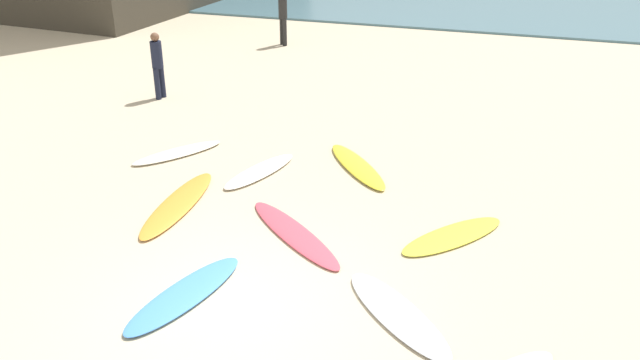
{
  "coord_description": "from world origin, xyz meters",
  "views": [
    {
      "loc": [
        3.31,
        -6.46,
        5.29
      ],
      "look_at": [
        0.04,
        3.53,
        0.3
      ],
      "focal_mm": 37.1,
      "sensor_mm": 36.0,
      "label": 1
    }
  ],
  "objects_px": {
    "surfboard_4": "(294,234)",
    "surfboard_5": "(398,314)",
    "beachgoer_mid": "(283,14)",
    "surfboard_1": "(185,294)",
    "surfboard_6": "(178,204)",
    "surfboard_8": "(357,166)",
    "surfboard_7": "(260,171)",
    "surfboard_0": "(453,236)",
    "surfboard_2": "(177,153)",
    "beachgoer_near": "(157,62)"
  },
  "relations": [
    {
      "from": "surfboard_1",
      "to": "surfboard_8",
      "type": "xyz_separation_m",
      "value": [
        1.11,
        4.83,
        0.0
      ]
    },
    {
      "from": "surfboard_2",
      "to": "surfboard_6",
      "type": "bearing_deg",
      "value": 152.72
    },
    {
      "from": "surfboard_8",
      "to": "beachgoer_near",
      "type": "xyz_separation_m",
      "value": [
        -5.84,
        2.6,
        0.87
      ]
    },
    {
      "from": "surfboard_6",
      "to": "surfboard_5",
      "type": "bearing_deg",
      "value": 152.44
    },
    {
      "from": "surfboard_2",
      "to": "surfboard_8",
      "type": "relative_size",
      "value": 0.85
    },
    {
      "from": "surfboard_7",
      "to": "surfboard_8",
      "type": "xyz_separation_m",
      "value": [
        1.71,
        0.8,
        0.0
      ]
    },
    {
      "from": "surfboard_2",
      "to": "beachgoer_mid",
      "type": "height_order",
      "value": "beachgoer_mid"
    },
    {
      "from": "surfboard_0",
      "to": "surfboard_8",
      "type": "xyz_separation_m",
      "value": [
        -2.13,
        2.1,
        0.01
      ]
    },
    {
      "from": "surfboard_6",
      "to": "beachgoer_near",
      "type": "xyz_separation_m",
      "value": [
        -3.32,
        5.09,
        0.88
      ]
    },
    {
      "from": "surfboard_5",
      "to": "surfboard_4",
      "type": "bearing_deg",
      "value": -83.97
    },
    {
      "from": "beachgoer_near",
      "to": "surfboard_6",
      "type": "bearing_deg",
      "value": -139.76
    },
    {
      "from": "surfboard_7",
      "to": "surfboard_6",
      "type": "bearing_deg",
      "value": -99.12
    },
    {
      "from": "surfboard_4",
      "to": "surfboard_5",
      "type": "relative_size",
      "value": 1.19
    },
    {
      "from": "surfboard_1",
      "to": "beachgoer_mid",
      "type": "relative_size",
      "value": 1.19
    },
    {
      "from": "surfboard_6",
      "to": "beachgoer_near",
      "type": "relative_size",
      "value": 1.56
    },
    {
      "from": "surfboard_0",
      "to": "surfboard_8",
      "type": "distance_m",
      "value": 2.99
    },
    {
      "from": "surfboard_5",
      "to": "surfboard_8",
      "type": "xyz_separation_m",
      "value": [
        -1.73,
        4.35,
        0.01
      ]
    },
    {
      "from": "surfboard_2",
      "to": "surfboard_8",
      "type": "distance_m",
      "value": 3.68
    },
    {
      "from": "surfboard_2",
      "to": "beachgoer_mid",
      "type": "bearing_deg",
      "value": -49.21
    },
    {
      "from": "surfboard_5",
      "to": "surfboard_8",
      "type": "bearing_deg",
      "value": -114.67
    },
    {
      "from": "surfboard_0",
      "to": "surfboard_5",
      "type": "bearing_deg",
      "value": -61.93
    },
    {
      "from": "beachgoer_mid",
      "to": "beachgoer_near",
      "type": "bearing_deg",
      "value": 123.83
    },
    {
      "from": "surfboard_4",
      "to": "surfboard_8",
      "type": "distance_m",
      "value": 2.83
    },
    {
      "from": "beachgoer_near",
      "to": "beachgoer_mid",
      "type": "height_order",
      "value": "beachgoer_mid"
    },
    {
      "from": "surfboard_4",
      "to": "surfboard_7",
      "type": "bearing_deg",
      "value": 75.3
    },
    {
      "from": "surfboard_1",
      "to": "beachgoer_mid",
      "type": "bearing_deg",
      "value": -60.25
    },
    {
      "from": "surfboard_0",
      "to": "surfboard_1",
      "type": "distance_m",
      "value": 4.24
    },
    {
      "from": "surfboard_4",
      "to": "beachgoer_near",
      "type": "height_order",
      "value": "beachgoer_near"
    },
    {
      "from": "surfboard_0",
      "to": "beachgoer_mid",
      "type": "distance_m",
      "value": 12.91
    },
    {
      "from": "surfboard_4",
      "to": "beachgoer_mid",
      "type": "bearing_deg",
      "value": 61.51
    },
    {
      "from": "surfboard_4",
      "to": "surfboard_8",
      "type": "height_order",
      "value": "surfboard_8"
    },
    {
      "from": "surfboard_4",
      "to": "surfboard_2",
      "type": "bearing_deg",
      "value": 95.25
    },
    {
      "from": "beachgoer_mid",
      "to": "surfboard_6",
      "type": "bearing_deg",
      "value": 144.73
    },
    {
      "from": "surfboard_5",
      "to": "surfboard_0",
      "type": "bearing_deg",
      "value": -146.38
    },
    {
      "from": "beachgoer_near",
      "to": "beachgoer_mid",
      "type": "xyz_separation_m",
      "value": [
        0.97,
        6.1,
        0.1
      ]
    },
    {
      "from": "surfboard_4",
      "to": "surfboard_1",
      "type": "bearing_deg",
      "value": -162.92
    },
    {
      "from": "surfboard_1",
      "to": "surfboard_5",
      "type": "xyz_separation_m",
      "value": [
        2.84,
        0.47,
        -0.01
      ]
    },
    {
      "from": "surfboard_7",
      "to": "beachgoer_mid",
      "type": "distance_m",
      "value": 10.07
    },
    {
      "from": "surfboard_0",
      "to": "surfboard_1",
      "type": "height_order",
      "value": "surfboard_1"
    },
    {
      "from": "surfboard_7",
      "to": "beachgoer_near",
      "type": "bearing_deg",
      "value": 157.09
    },
    {
      "from": "surfboard_7",
      "to": "beachgoer_mid",
      "type": "bearing_deg",
      "value": 124.97
    },
    {
      "from": "surfboard_4",
      "to": "surfboard_8",
      "type": "relative_size",
      "value": 1.1
    },
    {
      "from": "surfboard_0",
      "to": "beachgoer_mid",
      "type": "xyz_separation_m",
      "value": [
        -7.0,
        10.8,
        0.99
      ]
    },
    {
      "from": "surfboard_2",
      "to": "beachgoer_mid",
      "type": "xyz_separation_m",
      "value": [
        -1.22,
        9.2,
        0.98
      ]
    },
    {
      "from": "beachgoer_mid",
      "to": "surfboard_5",
      "type": "bearing_deg",
      "value": 159.68
    },
    {
      "from": "surfboard_4",
      "to": "surfboard_5",
      "type": "distance_m",
      "value": 2.53
    },
    {
      "from": "surfboard_2",
      "to": "surfboard_4",
      "type": "bearing_deg",
      "value": 178.75
    },
    {
      "from": "surfboard_2",
      "to": "surfboard_4",
      "type": "height_order",
      "value": "surfboard_2"
    },
    {
      "from": "surfboard_0",
      "to": "surfboard_8",
      "type": "height_order",
      "value": "surfboard_8"
    },
    {
      "from": "surfboard_6",
      "to": "beachgoer_near",
      "type": "height_order",
      "value": "beachgoer_near"
    }
  ]
}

